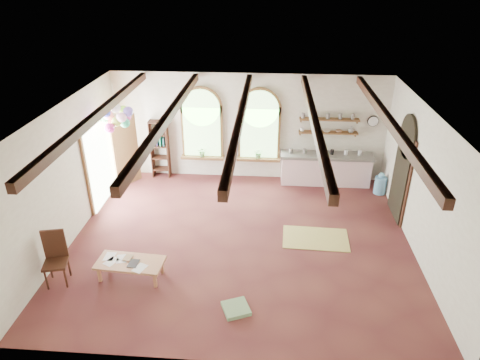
# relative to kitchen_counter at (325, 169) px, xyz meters

# --- Properties ---
(floor) EXTENTS (8.00, 8.00, 0.00)m
(floor) POSITION_rel_kitchen_counter_xyz_m (-2.30, -3.20, -0.48)
(floor) COLOR brown
(floor) RESTS_ON ground
(ceiling_beams) EXTENTS (6.20, 6.80, 0.18)m
(ceiling_beams) POSITION_rel_kitchen_counter_xyz_m (-2.30, -3.20, 2.62)
(ceiling_beams) COLOR #3C2013
(ceiling_beams) RESTS_ON ceiling
(window_left) EXTENTS (1.30, 0.28, 2.20)m
(window_left) POSITION_rel_kitchen_counter_xyz_m (-3.70, 0.23, 1.16)
(window_left) COLOR brown
(window_left) RESTS_ON floor
(window_right) EXTENTS (1.30, 0.28, 2.20)m
(window_right) POSITION_rel_kitchen_counter_xyz_m (-2.00, 0.23, 1.16)
(window_right) COLOR brown
(window_right) RESTS_ON floor
(left_doorway) EXTENTS (0.10, 1.90, 2.50)m
(left_doorway) POSITION_rel_kitchen_counter_xyz_m (-6.25, -1.40, 0.67)
(left_doorway) COLOR brown
(left_doorway) RESTS_ON floor
(right_doorway) EXTENTS (0.10, 1.30, 2.40)m
(right_doorway) POSITION_rel_kitchen_counter_xyz_m (1.65, -1.70, 0.62)
(right_doorway) COLOR black
(right_doorway) RESTS_ON floor
(kitchen_counter) EXTENTS (2.68, 0.62, 0.94)m
(kitchen_counter) POSITION_rel_kitchen_counter_xyz_m (0.00, 0.00, 0.00)
(kitchen_counter) COLOR silver
(kitchen_counter) RESTS_ON floor
(wall_shelf_lower) EXTENTS (1.70, 0.24, 0.04)m
(wall_shelf_lower) POSITION_rel_kitchen_counter_xyz_m (0.00, 0.18, 1.07)
(wall_shelf_lower) COLOR brown
(wall_shelf_lower) RESTS_ON wall_back
(wall_shelf_upper) EXTENTS (1.70, 0.24, 0.04)m
(wall_shelf_upper) POSITION_rel_kitchen_counter_xyz_m (0.00, 0.18, 1.47)
(wall_shelf_upper) COLOR brown
(wall_shelf_upper) RESTS_ON wall_back
(wall_clock) EXTENTS (0.32, 0.04, 0.32)m
(wall_clock) POSITION_rel_kitchen_counter_xyz_m (1.25, 0.25, 1.42)
(wall_clock) COLOR black
(wall_clock) RESTS_ON wall_back
(bookshelf) EXTENTS (0.53, 0.32, 1.80)m
(bookshelf) POSITION_rel_kitchen_counter_xyz_m (-5.00, 0.12, 0.42)
(bookshelf) COLOR #3C2013
(bookshelf) RESTS_ON floor
(coffee_table) EXTENTS (1.44, 0.74, 0.40)m
(coffee_table) POSITION_rel_kitchen_counter_xyz_m (-4.50, -4.69, -0.12)
(coffee_table) COLOR #A9724D
(coffee_table) RESTS_ON floor
(side_chair) EXTENTS (0.55, 0.55, 1.16)m
(side_chair) POSITION_rel_kitchen_counter_xyz_m (-5.96, -4.94, -0.14)
(side_chair) COLOR #3C2013
(side_chair) RESTS_ON floor
(floor_mat) EXTENTS (1.60, 1.02, 0.02)m
(floor_mat) POSITION_rel_kitchen_counter_xyz_m (-0.50, -2.98, -0.47)
(floor_mat) COLOR tan
(floor_mat) RESTS_ON floor
(floor_cushion) EXTENTS (0.62, 0.62, 0.08)m
(floor_cushion) POSITION_rel_kitchen_counter_xyz_m (-2.22, -5.50, -0.43)
(floor_cushion) COLOR #67885E
(floor_cushion) RESTS_ON floor
(water_jug_a) EXTENTS (0.29, 0.29, 0.56)m
(water_jug_a) POSITION_rel_kitchen_counter_xyz_m (0.80, 0.00, -0.23)
(water_jug_a) COLOR #61A3D0
(water_jug_a) RESTS_ON floor
(water_jug_b) EXTENTS (0.34, 0.34, 0.65)m
(water_jug_b) POSITION_rel_kitchen_counter_xyz_m (1.52, -0.53, -0.20)
(water_jug_b) COLOR #61A3D0
(water_jug_b) RESTS_ON floor
(balloon_cluster) EXTENTS (0.99, 0.99, 1.16)m
(balloon_cluster) POSITION_rel_kitchen_counter_xyz_m (-5.70, -1.22, 1.87)
(balloon_cluster) COLOR silver
(balloon_cluster) RESTS_ON floor
(table_book) EXTENTS (0.20, 0.27, 0.02)m
(table_book) POSITION_rel_kitchen_counter_xyz_m (-4.66, -4.56, -0.07)
(table_book) COLOR olive
(table_book) RESTS_ON coffee_table
(tablet) EXTENTS (0.22, 0.30, 0.01)m
(tablet) POSITION_rel_kitchen_counter_xyz_m (-4.41, -4.75, -0.07)
(tablet) COLOR black
(tablet) RESTS_ON coffee_table
(potted_plant_left) EXTENTS (0.27, 0.23, 0.30)m
(potted_plant_left) POSITION_rel_kitchen_counter_xyz_m (-3.70, 0.12, 0.37)
(potted_plant_left) COLOR #598C4C
(potted_plant_left) RESTS_ON window_left
(potted_plant_right) EXTENTS (0.27, 0.23, 0.30)m
(potted_plant_right) POSITION_rel_kitchen_counter_xyz_m (-2.00, 0.12, 0.37)
(potted_plant_right) COLOR #598C4C
(potted_plant_right) RESTS_ON window_right
(shelf_cup_a) EXTENTS (0.12, 0.10, 0.10)m
(shelf_cup_a) POSITION_rel_kitchen_counter_xyz_m (-0.75, 0.18, 1.14)
(shelf_cup_a) COLOR white
(shelf_cup_a) RESTS_ON wall_shelf_lower
(shelf_cup_b) EXTENTS (0.10, 0.10, 0.09)m
(shelf_cup_b) POSITION_rel_kitchen_counter_xyz_m (-0.40, 0.18, 1.14)
(shelf_cup_b) COLOR beige
(shelf_cup_b) RESTS_ON wall_shelf_lower
(shelf_bowl_a) EXTENTS (0.22, 0.22, 0.05)m
(shelf_bowl_a) POSITION_rel_kitchen_counter_xyz_m (-0.05, 0.18, 1.12)
(shelf_bowl_a) COLOR beige
(shelf_bowl_a) RESTS_ON wall_shelf_lower
(shelf_bowl_b) EXTENTS (0.20, 0.20, 0.06)m
(shelf_bowl_b) POSITION_rel_kitchen_counter_xyz_m (0.30, 0.18, 1.12)
(shelf_bowl_b) COLOR #8C664C
(shelf_bowl_b) RESTS_ON wall_shelf_lower
(shelf_vase) EXTENTS (0.18, 0.18, 0.19)m
(shelf_vase) POSITION_rel_kitchen_counter_xyz_m (0.65, 0.18, 1.19)
(shelf_vase) COLOR slate
(shelf_vase) RESTS_ON wall_shelf_lower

